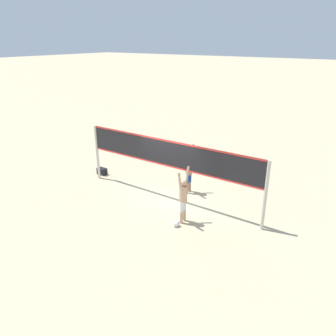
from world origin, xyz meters
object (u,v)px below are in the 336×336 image
object	(u,v)px
volleyball_net	(168,158)
volleyball	(176,223)
player_spiker	(183,195)
gear_bag	(102,171)
player_blocker	(189,169)

from	to	relation	value
volleyball_net	volleyball	size ratio (longest dim) A/B	33.45
player_spiker	volleyball	distance (m)	1.00
volleyball_net	gear_bag	world-z (taller)	volleyball_net
volleyball	gear_bag	xyz separation A→B (m)	(-5.41, 1.88, 0.04)
volleyball_net	player_spiker	bearing A→B (deg)	-38.70
volleyball_net	player_blocker	distance (m)	1.31
player_blocker	volleyball_net	bearing A→B (deg)	-17.12
volleyball_net	gear_bag	distance (m)	4.38
volleyball_net	volleyball	world-z (taller)	volleyball_net
volleyball_net	gear_bag	bearing A→B (deg)	174.50
player_blocker	gear_bag	distance (m)	4.52
volleyball_net	player_blocker	size ratio (longest dim) A/B	3.83
volleyball_net	gear_bag	size ratio (longest dim) A/B	17.26
player_blocker	volleyball	xyz separation A→B (m)	(1.03, -2.54, -0.95)
player_spiker	player_blocker	distance (m)	2.41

